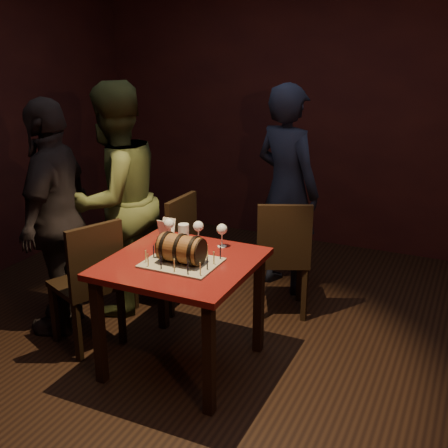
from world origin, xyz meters
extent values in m
plane|color=black|center=(0.00, 0.00, 0.00)|extent=(5.00, 5.00, 0.00)
cube|color=black|center=(0.00, 2.50, 1.40)|extent=(5.00, 0.04, 2.80)
cube|color=#530E0D|center=(-0.19, -0.17, 0.73)|extent=(0.90, 0.90, 0.04)
cube|color=black|center=(-0.57, -0.55, 0.35)|extent=(0.06, 0.06, 0.71)
cube|color=black|center=(0.19, -0.55, 0.35)|extent=(0.06, 0.06, 0.71)
cube|color=black|center=(-0.57, 0.21, 0.35)|extent=(0.06, 0.06, 0.71)
cube|color=black|center=(0.19, 0.21, 0.35)|extent=(0.06, 0.06, 0.71)
cube|color=gray|center=(-0.16, -0.22, 0.76)|extent=(0.45, 0.35, 0.01)
cylinder|color=brown|center=(-0.16, -0.22, 0.85)|extent=(0.26, 0.17, 0.17)
cylinder|color=black|center=(-0.26, -0.22, 0.85)|extent=(0.02, 0.19, 0.19)
cylinder|color=black|center=(-0.16, -0.22, 0.85)|extent=(0.02, 0.19, 0.19)
cylinder|color=black|center=(-0.06, -0.22, 0.85)|extent=(0.02, 0.19, 0.19)
cylinder|color=black|center=(-0.29, -0.22, 0.85)|extent=(0.01, 0.17, 0.17)
cylinder|color=black|center=(-0.03, -0.22, 0.85)|extent=(0.01, 0.17, 0.17)
cylinder|color=black|center=(-0.32, -0.22, 0.85)|extent=(0.04, 0.02, 0.02)
sphere|color=black|center=(-0.34, -0.22, 0.85)|extent=(0.03, 0.03, 0.03)
cylinder|color=#F3E991|center=(-0.31, -0.36, 0.80)|extent=(0.01, 0.01, 0.08)
cylinder|color=black|center=(-0.31, -0.36, 0.85)|extent=(0.00, 0.00, 0.01)
cylinder|color=black|center=(-0.22, -0.36, 0.80)|extent=(0.01, 0.01, 0.08)
cylinder|color=black|center=(-0.22, -0.36, 0.85)|extent=(0.00, 0.00, 0.01)
cylinder|color=#F3E991|center=(-0.13, -0.36, 0.80)|extent=(0.01, 0.01, 0.08)
cylinder|color=black|center=(-0.13, -0.36, 0.85)|extent=(0.00, 0.00, 0.01)
cylinder|color=black|center=(-0.04, -0.36, 0.80)|extent=(0.01, 0.01, 0.08)
cylinder|color=black|center=(-0.04, -0.36, 0.85)|extent=(0.00, 0.00, 0.01)
cylinder|color=#F3E991|center=(0.03, -0.35, 0.80)|extent=(0.01, 0.01, 0.08)
cylinder|color=black|center=(0.03, -0.35, 0.85)|extent=(0.00, 0.00, 0.01)
cylinder|color=black|center=(0.03, -0.25, 0.80)|extent=(0.01, 0.01, 0.08)
cylinder|color=black|center=(0.03, -0.25, 0.85)|extent=(0.00, 0.00, 0.01)
cylinder|color=#F3E991|center=(0.03, -0.16, 0.80)|extent=(0.01, 0.01, 0.08)
cylinder|color=black|center=(0.03, -0.16, 0.85)|extent=(0.00, 0.00, 0.01)
cylinder|color=black|center=(0.03, -0.07, 0.80)|extent=(0.01, 0.01, 0.08)
cylinder|color=black|center=(0.03, -0.07, 0.85)|extent=(0.00, 0.00, 0.01)
cylinder|color=#F3E991|center=(-0.06, -0.07, 0.80)|extent=(0.01, 0.01, 0.08)
cylinder|color=black|center=(-0.06, -0.07, 0.85)|extent=(0.00, 0.00, 0.01)
cylinder|color=black|center=(-0.15, -0.07, 0.80)|extent=(0.01, 0.01, 0.08)
cylinder|color=black|center=(-0.15, -0.07, 0.85)|extent=(0.00, 0.00, 0.01)
cylinder|color=#F3E991|center=(-0.24, -0.07, 0.80)|extent=(0.01, 0.01, 0.08)
cylinder|color=black|center=(-0.24, -0.07, 0.85)|extent=(0.00, 0.00, 0.01)
cylinder|color=black|center=(-0.33, -0.07, 0.80)|extent=(0.01, 0.01, 0.08)
cylinder|color=black|center=(-0.33, -0.07, 0.85)|extent=(0.00, 0.00, 0.01)
cylinder|color=#F3E991|center=(-0.36, -0.14, 0.80)|extent=(0.01, 0.01, 0.08)
cylinder|color=black|center=(-0.36, -0.14, 0.85)|extent=(0.00, 0.00, 0.01)
cylinder|color=black|center=(-0.36, -0.23, 0.80)|extent=(0.01, 0.01, 0.08)
cylinder|color=black|center=(-0.36, -0.23, 0.85)|extent=(0.00, 0.00, 0.01)
cylinder|color=#F3E991|center=(-0.36, -0.32, 0.80)|extent=(0.01, 0.01, 0.08)
cylinder|color=black|center=(-0.36, -0.32, 0.85)|extent=(0.00, 0.00, 0.01)
cylinder|color=silver|center=(-0.43, 0.10, 0.75)|extent=(0.06, 0.06, 0.01)
cylinder|color=silver|center=(-0.43, 0.10, 0.80)|extent=(0.01, 0.01, 0.09)
sphere|color=silver|center=(-0.43, 0.10, 0.88)|extent=(0.07, 0.07, 0.07)
sphere|color=#591114|center=(-0.43, 0.10, 0.87)|extent=(0.05, 0.05, 0.05)
cylinder|color=silver|center=(-0.23, 0.14, 0.75)|extent=(0.06, 0.06, 0.01)
cylinder|color=silver|center=(-0.23, 0.14, 0.80)|extent=(0.01, 0.01, 0.09)
sphere|color=silver|center=(-0.23, 0.14, 0.88)|extent=(0.07, 0.07, 0.07)
cylinder|color=silver|center=(-0.06, 0.15, 0.75)|extent=(0.06, 0.06, 0.01)
cylinder|color=silver|center=(-0.06, 0.15, 0.80)|extent=(0.01, 0.01, 0.09)
sphere|color=silver|center=(-0.06, 0.15, 0.88)|extent=(0.07, 0.07, 0.07)
sphere|color=#BF594C|center=(-0.06, 0.15, 0.87)|extent=(0.05, 0.05, 0.05)
cylinder|color=silver|center=(-0.30, 0.07, 0.82)|extent=(0.07, 0.07, 0.15)
cylinder|color=#9E5414|center=(-0.30, 0.07, 0.81)|extent=(0.06, 0.06, 0.11)
cylinder|color=white|center=(-0.30, 0.07, 0.87)|extent=(0.06, 0.06, 0.02)
cube|color=black|center=(0.13, 0.84, 0.45)|extent=(0.53, 0.53, 0.04)
cube|color=black|center=(0.21, 1.07, 0.21)|extent=(0.04, 0.04, 0.43)
cube|color=black|center=(-0.10, 0.93, 0.21)|extent=(0.04, 0.04, 0.43)
cube|color=black|center=(0.35, 0.75, 0.21)|extent=(0.04, 0.04, 0.43)
cube|color=black|center=(0.04, 0.62, 0.21)|extent=(0.04, 0.04, 0.43)
cube|color=black|center=(0.20, 0.68, 0.70)|extent=(0.38, 0.20, 0.46)
cube|color=black|center=(-0.76, 0.55, 0.45)|extent=(0.41, 0.41, 0.04)
cube|color=black|center=(-0.93, 0.72, 0.21)|extent=(0.04, 0.04, 0.43)
cube|color=black|center=(-0.94, 0.38, 0.21)|extent=(0.04, 0.04, 0.43)
cube|color=black|center=(-0.59, 0.71, 0.21)|extent=(0.04, 0.04, 0.43)
cube|color=black|center=(-0.60, 0.37, 0.21)|extent=(0.04, 0.04, 0.43)
cube|color=black|center=(-0.58, 0.54, 0.70)|extent=(0.05, 0.40, 0.46)
cube|color=black|center=(-0.94, -0.20, 0.45)|extent=(0.53, 0.53, 0.04)
cube|color=black|center=(-1.03, 0.02, 0.21)|extent=(0.04, 0.04, 0.43)
cube|color=black|center=(-1.16, -0.29, 0.21)|extent=(0.04, 0.04, 0.43)
cube|color=black|center=(-0.72, -0.12, 0.21)|extent=(0.04, 0.04, 0.43)
cube|color=black|center=(-0.85, -0.43, 0.21)|extent=(0.04, 0.04, 0.43)
cube|color=black|center=(-0.77, -0.28, 0.70)|extent=(0.19, 0.38, 0.46)
imported|color=black|center=(0.00, 1.29, 0.87)|extent=(0.75, 0.64, 1.74)
imported|color=#3C4422|center=(-1.06, 0.36, 0.89)|extent=(0.87, 1.01, 1.78)
imported|color=black|center=(-1.26, -0.07, 0.85)|extent=(0.71, 1.08, 1.70)
camera|label=1|loc=(1.43, -3.01, 2.09)|focal=45.00mm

